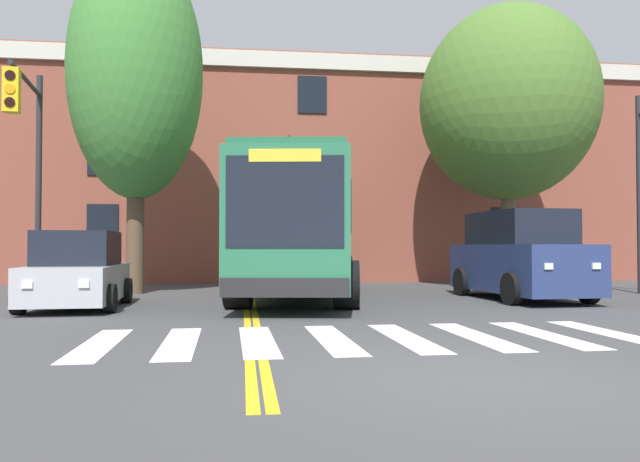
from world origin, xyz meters
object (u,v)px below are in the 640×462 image
Objects in this scene: traffic_light_far_corner at (29,143)px; street_tree_curbside_small at (136,73)px; traffic_light_overhead at (273,187)px; street_tree_curbside_large at (507,103)px; car_navy_far_lane at (520,257)px; city_bus at (301,228)px; car_silver_near_lane at (78,273)px.

street_tree_curbside_small reaches higher than traffic_light_far_corner.
traffic_light_overhead is 8.69m from street_tree_curbside_large.
street_tree_curbside_large reaches higher than car_navy_far_lane.
city_bus is 8.53m from street_tree_curbside_large.
car_navy_far_lane is 0.80× the size of traffic_light_far_corner.
traffic_light_overhead is at bearing 177.62° from city_bus.
car_navy_far_lane is (5.51, -1.52, -0.79)m from city_bus.
traffic_light_far_corner reaches higher than city_bus.
traffic_light_far_corner reaches higher than car_silver_near_lane.
car_navy_far_lane is 0.52× the size of street_tree_curbside_large.
city_bus is at bearing 25.72° from car_silver_near_lane.
street_tree_curbside_small is at bearing 82.76° from car_silver_near_lane.
car_navy_far_lane is 1.06× the size of traffic_light_overhead.
street_tree_curbside_large is (13.91, 2.96, 2.08)m from traffic_light_far_corner.
street_tree_curbside_large reaches higher than traffic_light_overhead.
street_tree_curbside_large is 11.68m from street_tree_curbside_small.
car_silver_near_lane is 7.04m from street_tree_curbside_small.
city_bus is 2.26× the size of car_navy_far_lane.
street_tree_curbside_small reaches higher than car_navy_far_lane.
street_tree_curbside_small reaches higher than traffic_light_overhead.
car_silver_near_lane is (-5.17, -2.49, -1.08)m from city_bus.
traffic_light_overhead is (-0.74, 0.03, 1.11)m from city_bus.
traffic_light_overhead is at bearing 4.44° from traffic_light_far_corner.
traffic_light_overhead reaches higher than car_silver_near_lane.
traffic_light_far_corner is 3.97m from street_tree_curbside_small.
street_tree_curbside_small is (0.53, 4.19, 5.63)m from car_silver_near_lane.
car_navy_far_lane is at bearing -4.96° from traffic_light_far_corner.
traffic_light_far_corner is at bearing -136.46° from street_tree_curbside_small.
street_tree_curbside_small is at bearing -176.02° from street_tree_curbside_large.
traffic_light_overhead reaches higher than city_bus.
street_tree_curbside_small is at bearing 156.84° from traffic_light_overhead.
traffic_light_overhead is (4.43, 2.52, 2.20)m from car_silver_near_lane.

